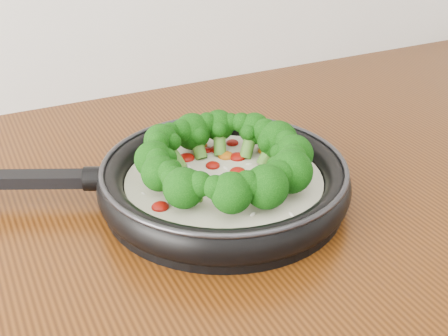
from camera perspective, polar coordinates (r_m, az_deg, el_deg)
name	(u,v)px	position (r m, az deg, el deg)	size (l,w,h in m)	color
skillet	(223,176)	(0.78, -0.08, -0.80)	(0.55, 0.44, 0.10)	black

